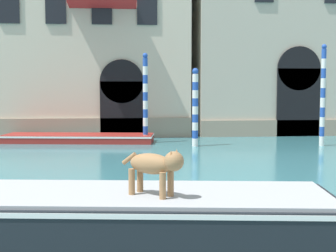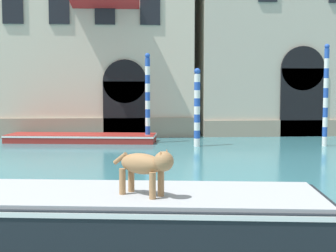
{
  "view_description": "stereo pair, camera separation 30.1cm",
  "coord_description": "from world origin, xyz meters",
  "px_view_note": "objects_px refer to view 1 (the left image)",
  "views": [
    {
      "loc": [
        4.05,
        -1.5,
        2.5
      ],
      "look_at": [
        5.4,
        14.05,
        1.2
      ],
      "focal_mm": 50.0,
      "sensor_mm": 36.0,
      "label": 1
    },
    {
      "loc": [
        4.35,
        -1.52,
        2.5
      ],
      "look_at": [
        5.4,
        14.05,
        1.2
      ],
      "focal_mm": 50.0,
      "sensor_mm": 36.0,
      "label": 2
    }
  ],
  "objects_px": {
    "mooring_pole_1": "(195,107)",
    "dog_on_deck": "(155,165)",
    "mooring_pole_0": "(145,98)",
    "mooring_pole_2": "(323,95)",
    "boat_moored_near_palazzo": "(79,138)",
    "boat_foreground": "(77,211)"
  },
  "relations": [
    {
      "from": "dog_on_deck",
      "to": "mooring_pole_0",
      "type": "relative_size",
      "value": 0.25
    },
    {
      "from": "boat_foreground",
      "to": "mooring_pole_2",
      "type": "relative_size",
      "value": 2.08
    },
    {
      "from": "mooring_pole_1",
      "to": "dog_on_deck",
      "type": "bearing_deg",
      "value": -101.29
    },
    {
      "from": "mooring_pole_1",
      "to": "mooring_pole_2",
      "type": "relative_size",
      "value": 0.77
    },
    {
      "from": "boat_foreground",
      "to": "mooring_pole_1",
      "type": "xyz_separation_m",
      "value": [
        3.71,
        11.61,
        1.28
      ]
    },
    {
      "from": "mooring_pole_0",
      "to": "mooring_pole_1",
      "type": "height_order",
      "value": "mooring_pole_0"
    },
    {
      "from": "boat_foreground",
      "to": "mooring_pole_0",
      "type": "distance_m",
      "value": 13.16
    },
    {
      "from": "mooring_pole_1",
      "to": "boat_foreground",
      "type": "bearing_deg",
      "value": -107.72
    },
    {
      "from": "dog_on_deck",
      "to": "boat_foreground",
      "type": "bearing_deg",
      "value": -161.25
    },
    {
      "from": "dog_on_deck",
      "to": "mooring_pole_0",
      "type": "height_order",
      "value": "mooring_pole_0"
    },
    {
      "from": "mooring_pole_1",
      "to": "mooring_pole_2",
      "type": "height_order",
      "value": "mooring_pole_2"
    },
    {
      "from": "dog_on_deck",
      "to": "mooring_pole_1",
      "type": "xyz_separation_m",
      "value": [
        2.4,
        12.04,
        0.43
      ]
    },
    {
      "from": "boat_moored_near_palazzo",
      "to": "mooring_pole_1",
      "type": "relative_size",
      "value": 2.1
    },
    {
      "from": "boat_moored_near_palazzo",
      "to": "mooring_pole_2",
      "type": "height_order",
      "value": "mooring_pole_2"
    },
    {
      "from": "mooring_pole_0",
      "to": "mooring_pole_1",
      "type": "bearing_deg",
      "value": -33.28
    },
    {
      "from": "boat_foreground",
      "to": "mooring_pole_1",
      "type": "height_order",
      "value": "mooring_pole_1"
    },
    {
      "from": "dog_on_deck",
      "to": "mooring_pole_2",
      "type": "bearing_deg",
      "value": 93.21
    },
    {
      "from": "boat_moored_near_palazzo",
      "to": "mooring_pole_2",
      "type": "bearing_deg",
      "value": -5.17
    },
    {
      "from": "dog_on_deck",
      "to": "mooring_pole_2",
      "type": "height_order",
      "value": "mooring_pole_2"
    },
    {
      "from": "boat_moored_near_palazzo",
      "to": "mooring_pole_2",
      "type": "xyz_separation_m",
      "value": [
        10.47,
        -2.3,
        1.98
      ]
    },
    {
      "from": "boat_foreground",
      "to": "dog_on_deck",
      "type": "bearing_deg",
      "value": -11.35
    },
    {
      "from": "mooring_pole_0",
      "to": "mooring_pole_2",
      "type": "relative_size",
      "value": 0.93
    }
  ]
}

